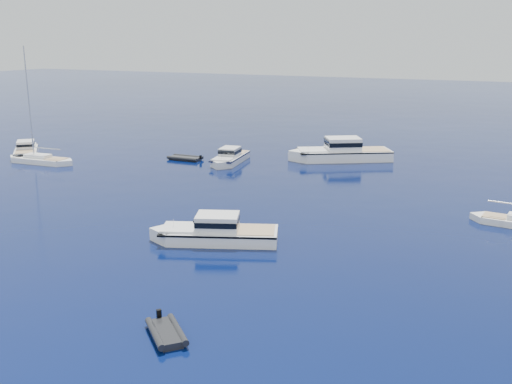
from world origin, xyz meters
TOP-DOWN VIEW (x-y plane):
  - ground at (0.00, 0.00)m, footprint 400.00×400.00m
  - motor_cruiser_centre at (-2.49, 17.38)m, footprint 10.51×6.56m
  - motor_cruiser_far_l at (-40.38, 36.09)m, footprint 7.97×8.25m
  - motor_cruiser_distant at (-3.25, 49.87)m, footprint 13.57×10.29m
  - motor_cruiser_horizon at (-14.63, 42.63)m, footprint 4.01×9.13m
  - sailboat_mid_l at (-34.82, 32.92)m, footprint 9.69×3.12m
  - tender_grey_near at (2.25, 3.95)m, footprint 3.59×3.52m
  - tender_grey_far at (-20.34, 41.84)m, footprint 4.36×2.40m

SIDE VIEW (x-z plane):
  - ground at x=0.00m, z-range 0.00..0.00m
  - motor_cruiser_centre at x=-2.49m, z-range -1.32..1.32m
  - motor_cruiser_far_l at x=-40.38m, z-range -1.15..1.15m
  - motor_cruiser_distant at x=-3.25m, z-range -1.75..1.75m
  - motor_cruiser_horizon at x=-14.63m, z-range -1.16..1.16m
  - sailboat_mid_l at x=-34.82m, z-range -7.02..7.02m
  - tender_grey_near at x=2.25m, z-range -0.47..0.47m
  - tender_grey_far at x=-20.34m, z-range -0.47..0.47m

